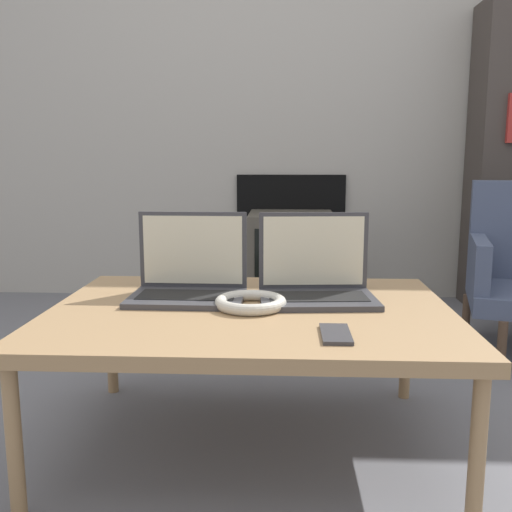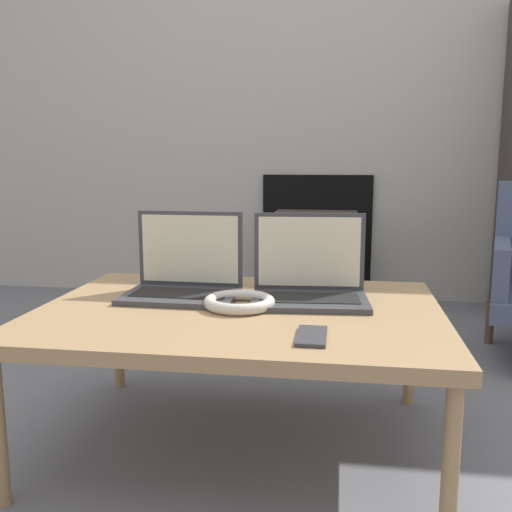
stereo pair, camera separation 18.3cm
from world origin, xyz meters
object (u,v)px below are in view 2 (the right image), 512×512
laptop_right (309,281)px  phone (312,336)px  laptop_left (184,277)px  tv (314,261)px  headphones (240,302)px

laptop_right → phone: size_ratio=2.39×
laptop_right → laptop_left: bearing=175.5°
laptop_right → tv: size_ratio=0.66×
headphones → phone: bearing=-48.8°
laptop_right → headphones: laptop_right is taller
laptop_left → headphones: (0.19, -0.11, -0.04)m
laptop_left → headphones: size_ratio=1.68×
phone → tv: (-0.08, 1.79, -0.15)m
laptop_left → laptop_right: 0.37m
headphones → phone: 0.32m
tv → laptop_right: bearing=-87.9°
tv → headphones: bearing=-94.7°
laptop_right → tv: laptop_right is taller
laptop_left → phone: 0.53m
laptop_left → laptop_right: size_ratio=0.96×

